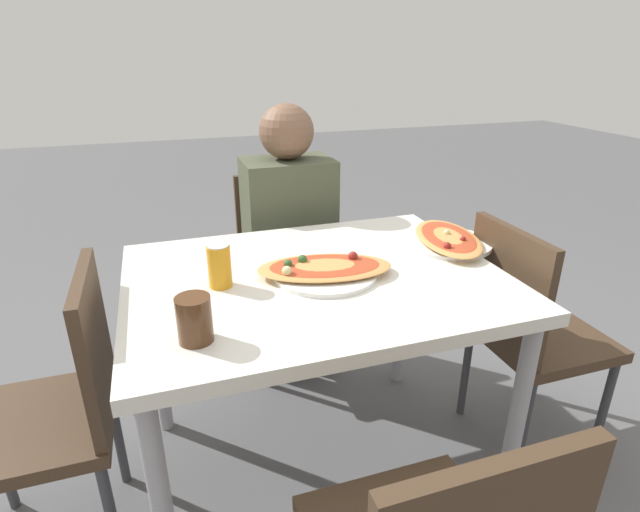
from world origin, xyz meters
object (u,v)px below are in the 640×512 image
pizza_second (448,239)px  pizza_main (324,269)px  drink_glass (194,319)px  dining_table (316,298)px  chair_side_right (528,327)px  chair_side_left (59,404)px  soda_can (219,266)px  chair_far_seated (284,258)px  person_seated (290,222)px

pizza_second → pizza_main: bearing=-168.1°
pizza_main → drink_glass: bearing=-148.2°
dining_table → chair_side_right: bearing=-7.0°
chair_side_left → pizza_second: bearing=-84.5°
dining_table → soda_can: 0.31m
chair_side_left → pizza_main: bearing=-88.6°
chair_side_left → soda_can: size_ratio=6.83×
chair_side_left → soda_can: bearing=-85.0°
chair_far_seated → person_seated: 0.24m
dining_table → pizza_second: 0.52m
drink_glass → dining_table: bearing=34.5°
dining_table → chair_side_left: 0.77m
person_seated → pizza_second: person_seated is taller
chair_side_left → pizza_second: size_ratio=2.08×
chair_side_left → chair_side_right: bearing=-92.4°
chair_side_left → person_seated: bearing=-51.2°
dining_table → pizza_main: size_ratio=2.55×
chair_far_seated → chair_side_right: bearing=127.7°
pizza_main → person_seated: bearing=84.2°
chair_side_left → pizza_second: chair_side_left is taller
chair_side_left → pizza_main: 0.82m
drink_glass → soda_can: bearing=70.8°
chair_far_seated → person_seated: size_ratio=0.73×
pizza_main → pizza_second: size_ratio=1.06×
drink_glass → chair_side_right: bearing=8.4°
chair_side_left → chair_far_seated: bearing=-46.8°
chair_side_left → chair_side_right: same height
chair_far_seated → drink_glass: bearing=65.4°
dining_table → chair_far_seated: size_ratio=1.29×
pizza_main → dining_table: bearing=159.6°
soda_can → person_seated: bearing=59.6°
soda_can → drink_glass: size_ratio=1.12×
pizza_second → person_seated: bearing=127.1°
dining_table → drink_glass: 0.47m
dining_table → pizza_main: pizza_main is taller
pizza_second → drink_glass: bearing=-158.4°
chair_far_seated → chair_side_right: same height
person_seated → chair_side_right: bearing=131.7°
chair_side_right → drink_glass: drink_glass is taller
chair_side_right → pizza_second: size_ratio=2.08×
chair_side_left → soda_can: (0.46, 0.04, 0.33)m
dining_table → drink_glass: size_ratio=9.89×
chair_far_seated → person_seated: person_seated is taller
chair_side_right → person_seated: person_seated is taller
person_seated → pizza_main: 0.66m
person_seated → soda_can: bearing=59.6°
pizza_main → pizza_second: (0.48, 0.10, -0.00)m
soda_can → chair_side_right: bearing=-5.8°
soda_can → drink_glass: (-0.09, -0.27, -0.01)m
chair_side_right → chair_side_left: bearing=-92.4°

